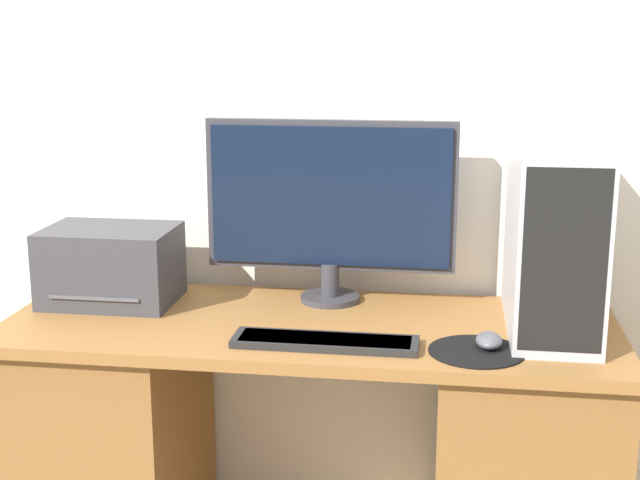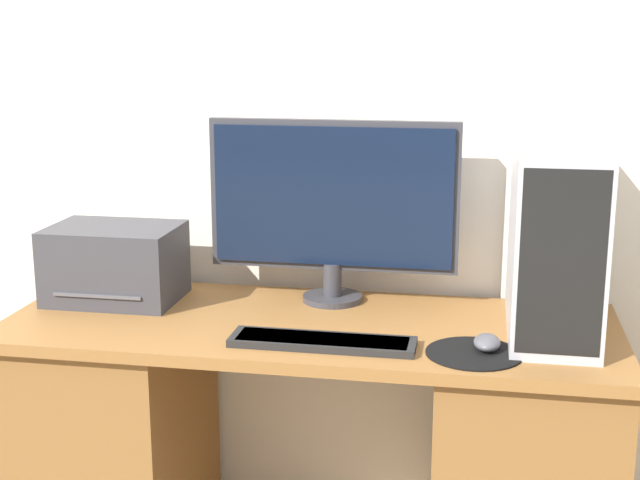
% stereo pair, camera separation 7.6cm
% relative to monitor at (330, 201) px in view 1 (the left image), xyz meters
% --- Properties ---
extents(wall_back, '(6.40, 0.05, 2.70)m').
position_rel_monitor_xyz_m(wall_back, '(-0.03, 0.16, 0.34)').
color(wall_back, silver).
rests_on(wall_back, ground_plane).
extents(desk, '(1.55, 0.58, 0.73)m').
position_rel_monitor_xyz_m(desk, '(-0.03, -0.19, -0.63)').
color(desk, brown).
rests_on(desk, ground_plane).
extents(monitor, '(0.67, 0.16, 0.49)m').
position_rel_monitor_xyz_m(monitor, '(0.00, 0.00, 0.00)').
color(monitor, '#333338').
rests_on(monitor, desk).
extents(keyboard, '(0.44, 0.11, 0.02)m').
position_rel_monitor_xyz_m(keyboard, '(0.04, -0.36, -0.27)').
color(keyboard, black).
rests_on(keyboard, desk).
extents(mousepad, '(0.22, 0.22, 0.00)m').
position_rel_monitor_xyz_m(mousepad, '(0.39, -0.35, -0.27)').
color(mousepad, black).
rests_on(mousepad, desk).
extents(mouse, '(0.06, 0.09, 0.03)m').
position_rel_monitor_xyz_m(mouse, '(0.41, -0.32, -0.25)').
color(mouse, '#4C4C51').
rests_on(mouse, mousepad).
extents(computer_tower, '(0.20, 0.47, 0.46)m').
position_rel_monitor_xyz_m(computer_tower, '(0.57, -0.15, -0.05)').
color(computer_tower, '#B2B2B7').
rests_on(computer_tower, desk).
extents(printer, '(0.35, 0.25, 0.20)m').
position_rel_monitor_xyz_m(printer, '(-0.58, -0.10, -0.17)').
color(printer, '#38383D').
rests_on(printer, desk).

